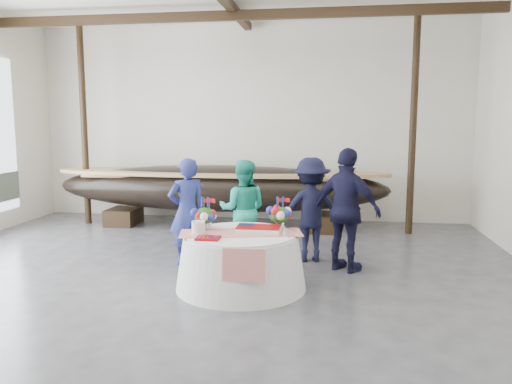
# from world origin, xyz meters

# --- Properties ---
(floor) EXTENTS (10.00, 12.00, 0.01)m
(floor) POSITION_xyz_m (0.00, 0.00, 0.00)
(floor) COLOR #3D3D42
(floor) RESTS_ON ground
(wall_back) EXTENTS (10.00, 0.02, 4.50)m
(wall_back) POSITION_xyz_m (0.00, 6.00, 2.25)
(wall_back) COLOR silver
(wall_back) RESTS_ON ground
(longboat_display) EXTENTS (7.24, 1.45, 1.36)m
(longboat_display) POSITION_xyz_m (-0.49, 4.82, 0.87)
(longboat_display) COLOR black
(longboat_display) RESTS_ON ground
(banquet_table) EXTENTS (1.79, 1.79, 0.77)m
(banquet_table) POSITION_xyz_m (0.69, 1.00, 0.38)
(banquet_table) COLOR silver
(banquet_table) RESTS_ON ground
(tabletop_items) EXTENTS (1.73, 1.04, 0.40)m
(tabletop_items) POSITION_xyz_m (0.65, 1.17, 0.92)
(tabletop_items) COLOR red
(tabletop_items) RESTS_ON banquet_table
(guest_woman_blue) EXTENTS (0.75, 0.68, 1.71)m
(guest_woman_blue) POSITION_xyz_m (-0.37, 2.05, 0.85)
(guest_woman_blue) COLOR navy
(guest_woman_blue) RESTS_ON ground
(guest_woman_teal) EXTENTS (0.84, 0.68, 1.66)m
(guest_woman_teal) POSITION_xyz_m (0.46, 2.48, 0.83)
(guest_woman_teal) COLOR #22B093
(guest_woman_teal) RESTS_ON ground
(guest_man_left) EXTENTS (1.20, 0.83, 1.70)m
(guest_man_left) POSITION_xyz_m (1.58, 2.51, 0.85)
(guest_man_left) COLOR black
(guest_man_left) RESTS_ON ground
(guest_man_right) EXTENTS (1.18, 0.99, 1.89)m
(guest_man_right) POSITION_xyz_m (2.15, 2.01, 0.95)
(guest_man_right) COLOR black
(guest_man_right) RESTS_ON ground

